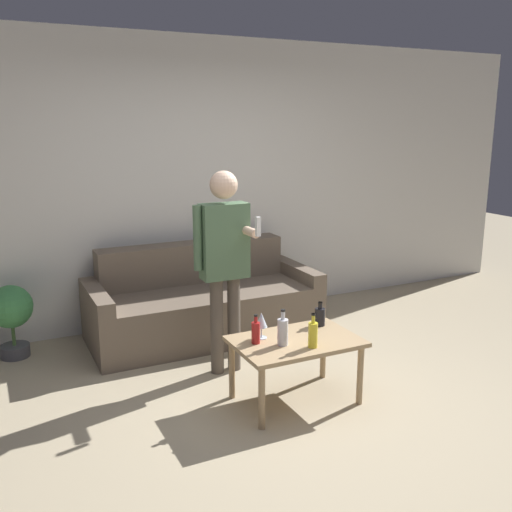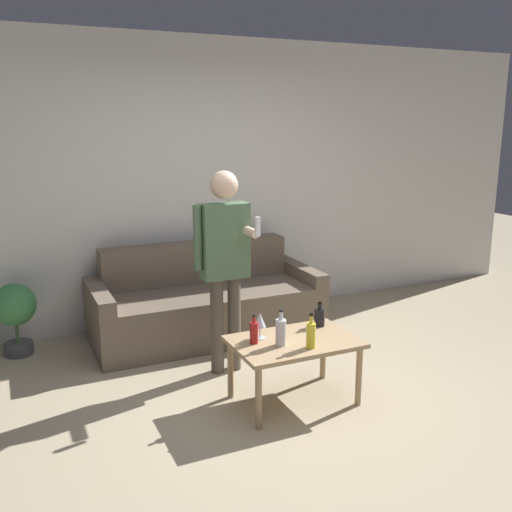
# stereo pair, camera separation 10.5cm
# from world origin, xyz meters

# --- Properties ---
(ground_plane) EXTENTS (16.00, 16.00, 0.00)m
(ground_plane) POSITION_xyz_m (0.00, 0.00, 0.00)
(ground_plane) COLOR tan
(wall_back) EXTENTS (8.00, 0.06, 2.70)m
(wall_back) POSITION_xyz_m (0.00, 2.32, 1.35)
(wall_back) COLOR silver
(wall_back) RESTS_ON ground_plane
(couch) EXTENTS (2.05, 0.88, 0.81)m
(couch) POSITION_xyz_m (-0.05, 1.81, 0.30)
(couch) COLOR #6B5B4C
(couch) RESTS_ON ground_plane
(coffee_table) EXTENTS (0.86, 0.57, 0.46)m
(coffee_table) POSITION_xyz_m (0.07, 0.31, 0.40)
(coffee_table) COLOR tan
(coffee_table) RESTS_ON ground_plane
(bottle_orange) EXTENTS (0.07, 0.07, 0.25)m
(bottle_orange) POSITION_xyz_m (-0.05, 0.26, 0.56)
(bottle_orange) COLOR silver
(bottle_orange) RESTS_ON coffee_table
(bottle_green) EXTENTS (0.06, 0.06, 0.20)m
(bottle_green) POSITION_xyz_m (-0.20, 0.37, 0.54)
(bottle_green) COLOR #B21E1E
(bottle_green) RESTS_ON coffee_table
(bottle_dark) EXTENTS (0.08, 0.08, 0.18)m
(bottle_dark) POSITION_xyz_m (0.37, 0.47, 0.53)
(bottle_dark) COLOR black
(bottle_dark) RESTS_ON coffee_table
(bottle_yellow) EXTENTS (0.06, 0.06, 0.24)m
(bottle_yellow) POSITION_xyz_m (0.11, 0.14, 0.55)
(bottle_yellow) COLOR yellow
(bottle_yellow) RESTS_ON coffee_table
(wine_glass_near) EXTENTS (0.08, 0.08, 0.19)m
(wine_glass_near) POSITION_xyz_m (-0.13, 0.44, 0.59)
(wine_glass_near) COLOR silver
(wine_glass_near) RESTS_ON coffee_table
(person_standing_front) EXTENTS (0.43, 0.40, 1.57)m
(person_standing_front) POSITION_xyz_m (-0.17, 0.98, 0.94)
(person_standing_front) COLOR brown
(person_standing_front) RESTS_ON ground_plane
(potted_plant) EXTENTS (0.36, 0.36, 0.62)m
(potted_plant) POSITION_xyz_m (-1.65, 2.01, 0.39)
(potted_plant) COLOR #4C4C51
(potted_plant) RESTS_ON ground_plane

